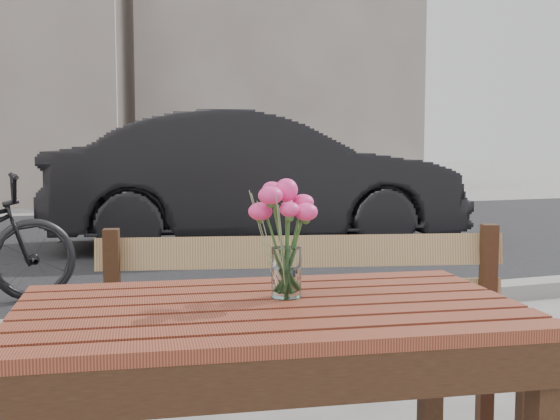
# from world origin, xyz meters

# --- Properties ---
(street) EXTENTS (30.00, 8.12, 0.12)m
(street) POSITION_xyz_m (0.00, 5.06, 0.03)
(street) COLOR black
(street) RESTS_ON ground
(backdrop_buildings) EXTENTS (15.50, 4.00, 8.00)m
(backdrop_buildings) POSITION_xyz_m (0.17, 14.40, 3.60)
(backdrop_buildings) COLOR gray
(backdrop_buildings) RESTS_ON ground
(main_table) EXTENTS (1.39, 0.94, 0.80)m
(main_table) POSITION_xyz_m (-0.12, 0.18, 0.67)
(main_table) COLOR #572116
(main_table) RESTS_ON ground
(main_bench) EXTENTS (1.57, 0.80, 0.94)m
(main_bench) POSITION_xyz_m (0.22, 0.74, 0.57)
(main_bench) COLOR olive
(main_bench) RESTS_ON ground
(main_vase) EXTENTS (0.17, 0.17, 0.32)m
(main_vase) POSITION_xyz_m (-0.05, 0.24, 1.00)
(main_vase) COLOR white
(main_vase) RESTS_ON main_table
(parked_car) EXTENTS (5.01, 2.52, 1.58)m
(parked_car) POSITION_xyz_m (1.86, 6.42, 0.79)
(parked_car) COLOR black
(parked_car) RESTS_ON ground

